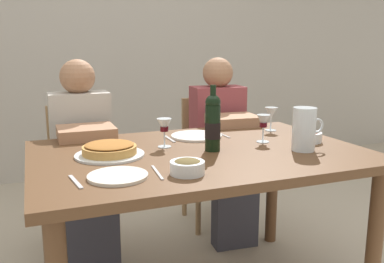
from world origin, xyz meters
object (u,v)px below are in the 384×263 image
(diner_left, at_px, (84,157))
(dining_table, at_px, (200,170))
(wine_glass_left_diner, at_px, (263,123))
(chair_left, at_px, (80,166))
(wine_bottle, at_px, (213,123))
(baked_tart, at_px, (110,150))
(olive_bowl, at_px, (187,166))
(chair_right, at_px, (210,151))
(dinner_plate_right_setting, at_px, (196,136))
(wine_glass_right_diner, at_px, (271,114))
(diner_right, at_px, (223,142))
(wine_glass_centre, at_px, (164,127))
(dinner_plate_left_setting, at_px, (118,176))
(water_pitcher, at_px, (304,132))
(salad_bowl, at_px, (308,136))

(diner_left, bearing_deg, dining_table, 125.80)
(wine_glass_left_diner, xyz_separation_m, chair_left, (-0.81, 0.82, -0.36))
(wine_bottle, distance_m, baked_tart, 0.48)
(baked_tart, xyz_separation_m, olive_bowl, (0.22, -0.37, 0.00))
(chair_right, bearing_deg, wine_glass_left_diner, 88.24)
(dining_table, relative_size, dinner_plate_right_setting, 5.61)
(wine_glass_right_diner, height_order, diner_right, diner_right)
(wine_glass_left_diner, distance_m, diner_left, 1.03)
(diner_left, xyz_separation_m, diner_right, (0.89, 0.04, 0.00))
(dining_table, height_order, wine_glass_centre, wine_glass_centre)
(dinner_plate_left_setting, distance_m, chair_right, 1.49)
(chair_left, bearing_deg, dining_table, 117.66)
(dining_table, height_order, olive_bowl, olive_bowl)
(chair_left, relative_size, chair_right, 1.00)
(baked_tart, distance_m, wine_glass_left_diner, 0.77)
(dinner_plate_right_setting, height_order, diner_right, diner_right)
(olive_bowl, xyz_separation_m, wine_glass_right_diner, (0.73, 0.59, 0.07))
(baked_tart, relative_size, diner_right, 0.26)
(water_pitcher, xyz_separation_m, diner_left, (-0.90, 0.80, -0.23))
(wine_glass_right_diner, distance_m, dinner_plate_right_setting, 0.47)
(wine_bottle, height_order, wine_glass_right_diner, wine_bottle)
(diner_right, bearing_deg, diner_left, 7.11)
(wine_glass_centre, xyz_separation_m, diner_left, (-0.32, 0.51, -0.24))
(baked_tart, relative_size, olive_bowl, 2.30)
(dining_table, bearing_deg, diner_right, 56.52)
(olive_bowl, distance_m, diner_right, 1.17)
(wine_bottle, xyz_separation_m, chair_right, (0.40, 0.92, -0.39))
(dining_table, xyz_separation_m, chair_left, (-0.45, 0.87, -0.17))
(dinner_plate_right_setting, bearing_deg, water_pitcher, -51.53)
(dining_table, xyz_separation_m, olive_bowl, (-0.18, -0.31, 0.12))
(diner_left, xyz_separation_m, chair_right, (0.91, 0.27, -0.12))
(chair_left, bearing_deg, dinner_plate_right_setting, 132.68)
(dinner_plate_right_setting, distance_m, chair_left, 0.85)
(wine_glass_right_diner, distance_m, diner_right, 0.47)
(dining_table, distance_m, wine_glass_centre, 0.26)
(dinner_plate_left_setting, height_order, dinner_plate_right_setting, same)
(chair_left, distance_m, diner_left, 0.26)
(baked_tart, bearing_deg, salad_bowl, -5.20)
(wine_bottle, bearing_deg, olive_bowl, -128.84)
(dining_table, distance_m, wine_glass_left_diner, 0.41)
(dining_table, height_order, wine_glass_left_diner, wine_glass_left_diner)
(wine_glass_centre, height_order, dinner_plate_right_setting, wine_glass_centre)
(wine_glass_centre, bearing_deg, dinner_plate_left_setting, -128.18)
(wine_bottle, relative_size, salad_bowl, 2.14)
(salad_bowl, bearing_deg, diner_right, 100.59)
(baked_tart, xyz_separation_m, salad_bowl, (0.97, -0.09, 0.00))
(olive_bowl, distance_m, chair_left, 1.24)
(baked_tart, height_order, olive_bowl, baked_tart)
(salad_bowl, bearing_deg, wine_glass_centre, 167.47)
(wine_bottle, distance_m, diner_left, 0.87)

